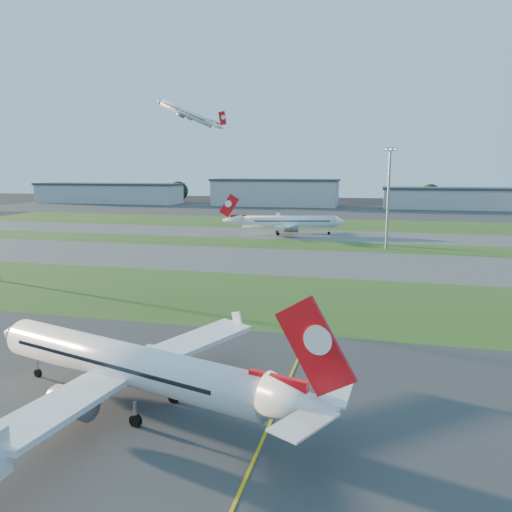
% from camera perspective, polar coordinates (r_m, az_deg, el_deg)
% --- Properties ---
extents(grass_strip_a, '(300.00, 34.00, 0.01)m').
position_cam_1_polar(grass_strip_a, '(79.78, 4.14, -4.96)').
color(grass_strip_a, '#334E1A').
rests_on(grass_strip_a, ground).
extents(taxiway_a, '(300.00, 32.00, 0.01)m').
position_cam_1_polar(taxiway_a, '(111.68, 7.03, -0.73)').
color(taxiway_a, '#515154').
rests_on(taxiway_a, ground).
extents(grass_strip_b, '(300.00, 18.00, 0.01)m').
position_cam_1_polar(grass_strip_b, '(136.20, 8.30, 1.15)').
color(grass_strip_b, '#334E1A').
rests_on(grass_strip_b, ground).
extents(taxiway_b, '(300.00, 26.00, 0.01)m').
position_cam_1_polar(taxiway_b, '(157.90, 9.10, 2.31)').
color(taxiway_b, '#515154').
rests_on(taxiway_b, ground).
extents(grass_strip_c, '(300.00, 40.00, 0.01)m').
position_cam_1_polar(grass_strip_c, '(190.58, 9.95, 3.56)').
color(grass_strip_c, '#334E1A').
rests_on(grass_strip_c, ground).
extents(apron_far, '(400.00, 80.00, 0.01)m').
position_cam_1_polar(apron_far, '(250.22, 10.93, 5.00)').
color(apron_far, '#333335').
rests_on(apron_far, ground).
extents(airliner_parked, '(33.63, 28.27, 10.76)m').
position_cam_1_polar(airliner_parked, '(45.20, -14.36, -11.98)').
color(airliner_parked, white).
rests_on(airliner_parked, ground).
extents(airliner_taxiing, '(36.27, 30.41, 11.50)m').
position_cam_1_polar(airliner_taxiing, '(158.46, 3.61, 3.91)').
color(airliner_taxiing, white).
rests_on(airliner_taxiing, ground).
extents(airliner_departing, '(34.58, 29.36, 10.80)m').
position_cam_1_polar(airliner_departing, '(254.28, -7.84, 15.82)').
color(airliner_departing, white).
extents(light_mast_centre, '(3.20, 0.70, 25.80)m').
position_cam_1_polar(light_mast_centre, '(132.19, 14.91, 7.11)').
color(light_mast_centre, gray).
rests_on(light_mast_centre, ground).
extents(hangar_far_west, '(91.80, 23.00, 12.20)m').
position_cam_1_polar(hangar_far_west, '(323.44, -16.49, 6.92)').
color(hangar_far_west, '#A7A9AF').
rests_on(hangar_far_west, ground).
extents(hangar_west, '(71.40, 23.00, 15.20)m').
position_cam_1_polar(hangar_west, '(285.28, 2.19, 7.28)').
color(hangar_west, '#A7A9AF').
rests_on(hangar_west, ground).
extents(hangar_east, '(81.60, 23.00, 11.20)m').
position_cam_1_polar(hangar_east, '(282.59, 22.57, 6.11)').
color(hangar_east, '#A7A9AF').
rests_on(hangar_east, ground).
extents(tree_far_west, '(11.00, 11.00, 12.00)m').
position_cam_1_polar(tree_far_west, '(355.89, -21.04, 6.96)').
color(tree_far_west, black).
rests_on(tree_far_west, ground).
extents(tree_west, '(12.10, 12.10, 13.20)m').
position_cam_1_polar(tree_west, '(318.98, -8.86, 7.35)').
color(tree_west, black).
rests_on(tree_west, ground).
extents(tree_mid_west, '(9.90, 9.90, 10.80)m').
position_cam_1_polar(tree_mid_west, '(292.27, 7.47, 6.91)').
color(tree_mid_west, black).
rests_on(tree_mid_west, ground).
extents(tree_mid_east, '(11.55, 11.55, 12.60)m').
position_cam_1_polar(tree_mid_east, '(294.61, 19.29, 6.66)').
color(tree_mid_east, black).
rests_on(tree_mid_east, ground).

